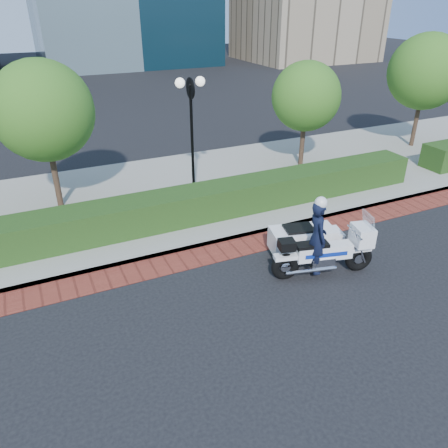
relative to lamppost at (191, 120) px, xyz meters
name	(u,v)px	position (x,y,z in m)	size (l,w,h in m)	color
ground	(232,282)	(-1.00, -5.20, -2.96)	(120.00, 120.00, 0.00)	black
brick_strip	(209,254)	(-1.00, -3.70, -2.95)	(60.00, 1.00, 0.01)	maroon
sidewalk	(161,196)	(-1.00, 0.80, -2.88)	(60.00, 8.00, 0.15)	gray
hedge_main	(183,206)	(-1.00, -1.60, -2.31)	(18.00, 1.20, 1.00)	black
lamppost	(191,120)	(0.00, 0.00, 0.00)	(1.02, 0.70, 4.21)	black
tree_b	(43,111)	(-4.50, 1.30, 0.48)	(3.20, 3.20, 4.89)	#332319
tree_c	(306,97)	(5.50, 1.30, 0.09)	(2.80, 2.80, 4.30)	#332319
tree_d	(426,72)	(12.00, 1.30, 0.65)	(3.40, 3.40, 5.16)	#332319
police_motorcycle	(314,242)	(1.31, -5.49, -2.17)	(2.80, 2.33, 2.29)	black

